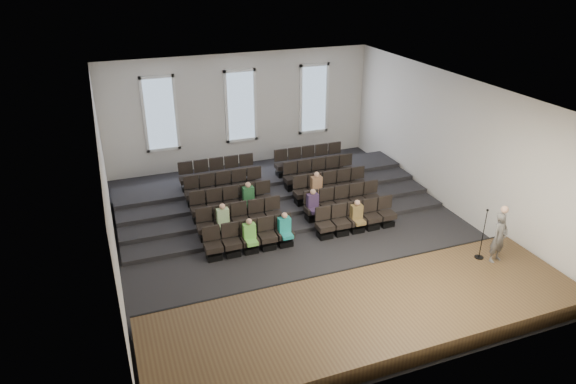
# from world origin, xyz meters

# --- Properties ---
(ground) EXTENTS (14.00, 14.00, 0.00)m
(ground) POSITION_xyz_m (0.00, 0.00, 0.00)
(ground) COLOR black
(ground) RESTS_ON ground
(ceiling) EXTENTS (12.00, 14.00, 0.02)m
(ceiling) POSITION_xyz_m (0.00, 0.00, 5.01)
(ceiling) COLOR white
(ceiling) RESTS_ON ground
(wall_back) EXTENTS (12.00, 0.04, 5.00)m
(wall_back) POSITION_xyz_m (0.00, 7.02, 2.50)
(wall_back) COLOR silver
(wall_back) RESTS_ON ground
(wall_front) EXTENTS (12.00, 0.04, 5.00)m
(wall_front) POSITION_xyz_m (0.00, -7.02, 2.50)
(wall_front) COLOR silver
(wall_front) RESTS_ON ground
(wall_left) EXTENTS (0.04, 14.00, 5.00)m
(wall_left) POSITION_xyz_m (-6.02, 0.00, 2.50)
(wall_left) COLOR silver
(wall_left) RESTS_ON ground
(wall_right) EXTENTS (0.04, 14.00, 5.00)m
(wall_right) POSITION_xyz_m (6.02, 0.00, 2.50)
(wall_right) COLOR silver
(wall_right) RESTS_ON ground
(stage) EXTENTS (11.80, 3.60, 0.50)m
(stage) POSITION_xyz_m (0.00, -5.10, 0.25)
(stage) COLOR #4A371F
(stage) RESTS_ON ground
(stage_lip) EXTENTS (11.80, 0.06, 0.52)m
(stage_lip) POSITION_xyz_m (0.00, -3.33, 0.25)
(stage_lip) COLOR black
(stage_lip) RESTS_ON ground
(risers) EXTENTS (11.80, 4.80, 0.60)m
(risers) POSITION_xyz_m (0.00, 3.17, 0.20)
(risers) COLOR black
(risers) RESTS_ON ground
(seating_rows) EXTENTS (6.80, 4.70, 1.67)m
(seating_rows) POSITION_xyz_m (-0.00, 1.54, 0.68)
(seating_rows) COLOR black
(seating_rows) RESTS_ON ground
(windows) EXTENTS (8.44, 0.10, 3.24)m
(windows) POSITION_xyz_m (0.00, 6.95, 2.70)
(windows) COLOR white
(windows) RESTS_ON wall_back
(audience) EXTENTS (4.85, 2.64, 1.10)m
(audience) POSITION_xyz_m (-0.36, 0.30, 0.81)
(audience) COLOR #6DC44E
(audience) RESTS_ON seating_rows
(speaker) EXTENTS (0.64, 0.49, 1.56)m
(speaker) POSITION_xyz_m (4.54, -4.43, 1.28)
(speaker) COLOR #53514F
(speaker) RESTS_ON stage
(mic_stand) EXTENTS (0.27, 0.27, 1.64)m
(mic_stand) POSITION_xyz_m (4.21, -4.14, 0.99)
(mic_stand) COLOR black
(mic_stand) RESTS_ON stage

